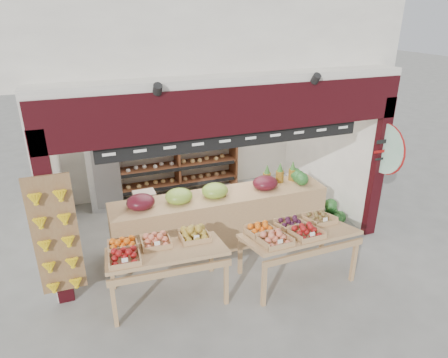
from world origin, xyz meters
TOP-DOWN VIEW (x-y plane):
  - ground at (0.00, 0.00)m, footprint 60.00×60.00m
  - shop_structure at (0.00, 1.61)m, footprint 6.36×5.12m
  - banana_board at (-2.73, -1.17)m, footprint 0.60×0.15m
  - gift_sign at (2.75, -1.15)m, footprint 0.04×0.93m
  - back_shelving at (-0.24, 1.95)m, footprint 2.80×0.46m
  - refrigerator at (-1.82, 1.88)m, footprint 0.77×0.77m
  - cardboard_stack at (-1.02, 0.79)m, footprint 1.01×0.73m
  - mid_counter at (-0.06, -0.37)m, footprint 3.90×0.80m
  - display_table_left at (-1.42, -1.43)m, footprint 1.75×1.05m
  - display_table_right at (0.66, -1.74)m, footprint 1.72×0.98m
  - watermelon_pile at (2.27, -0.40)m, footprint 0.63×0.65m

SIDE VIEW (x-z plane):
  - ground at x=0.00m, z-range 0.00..0.00m
  - watermelon_pile at x=2.27m, z-range -0.06..0.44m
  - cardboard_stack at x=-1.02m, z-range -0.10..0.63m
  - mid_counter at x=-0.06m, z-range -0.07..1.13m
  - display_table_left at x=-1.42m, z-range 0.28..1.35m
  - refrigerator at x=-1.82m, z-range 0.00..1.65m
  - display_table_right at x=0.66m, z-range 0.30..1.37m
  - banana_board at x=-2.73m, z-range 0.22..2.02m
  - back_shelving at x=-0.24m, z-range 0.25..2.00m
  - gift_sign at x=2.75m, z-range 1.29..2.21m
  - shop_structure at x=0.00m, z-range 1.22..6.62m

